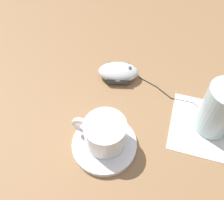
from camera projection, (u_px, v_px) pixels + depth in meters
ground_plane at (154, 123)px, 0.54m from camera, size 3.00×3.00×0.00m
saucer at (104, 145)px, 0.50m from camera, size 0.13×0.13×0.01m
coffee_cup at (104, 133)px, 0.47m from camera, size 0.08×0.11×0.06m
computer_mouse at (118, 72)px, 0.60m from camera, size 0.10×0.11×0.04m
mouse_cable at (202, 122)px, 0.54m from camera, size 0.15×0.33×0.00m
napkin_under_glass at (206, 127)px, 0.53m from camera, size 0.18×0.18×0.00m
drinking_glass at (220, 109)px, 0.49m from camera, size 0.07×0.07×0.12m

